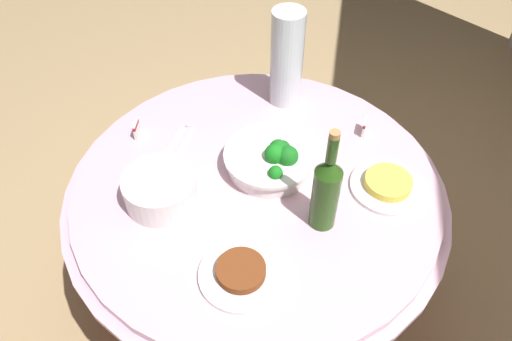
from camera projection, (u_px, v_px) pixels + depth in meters
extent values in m
plane|color=tan|center=(256.00, 303.00, 2.03)|extent=(6.00, 6.00, 0.00)
cylinder|color=maroon|center=(256.00, 255.00, 1.77)|extent=(1.01, 1.01, 0.69)
cylinder|color=#E0B2C6|center=(256.00, 191.00, 1.52)|extent=(1.16, 1.16, 0.02)
cylinder|color=#E0B2C6|center=(256.00, 185.00, 1.50)|extent=(1.10, 1.10, 0.03)
cylinder|color=white|center=(270.00, 162.00, 1.51)|extent=(0.26, 0.26, 0.05)
cylinder|color=white|center=(270.00, 155.00, 1.49)|extent=(0.28, 0.28, 0.01)
sphere|color=#19711E|center=(278.00, 149.00, 1.47)|extent=(0.06, 0.06, 0.06)
sphere|color=#19631E|center=(283.00, 148.00, 1.49)|extent=(0.05, 0.05, 0.05)
sphere|color=#196D1E|center=(288.00, 156.00, 1.46)|extent=(0.06, 0.06, 0.06)
sphere|color=#19801E|center=(275.00, 154.00, 1.46)|extent=(0.06, 0.06, 0.06)
sphere|color=#195A1E|center=(276.00, 153.00, 1.47)|extent=(0.04, 0.04, 0.04)
sphere|color=#197C1E|center=(276.00, 173.00, 1.42)|extent=(0.04, 0.04, 0.04)
cylinder|color=white|center=(162.00, 199.00, 1.44)|extent=(0.21, 0.21, 0.01)
cylinder|color=white|center=(162.00, 196.00, 1.43)|extent=(0.21, 0.21, 0.01)
cylinder|color=white|center=(161.00, 194.00, 1.42)|extent=(0.21, 0.21, 0.01)
cylinder|color=white|center=(161.00, 192.00, 1.41)|extent=(0.21, 0.21, 0.01)
cylinder|color=white|center=(160.00, 190.00, 1.41)|extent=(0.21, 0.21, 0.01)
cylinder|color=white|center=(160.00, 187.00, 1.40)|extent=(0.21, 0.21, 0.01)
cylinder|color=white|center=(159.00, 185.00, 1.39)|extent=(0.21, 0.21, 0.01)
cylinder|color=white|center=(159.00, 182.00, 1.38)|extent=(0.21, 0.21, 0.01)
cylinder|color=white|center=(158.00, 180.00, 1.38)|extent=(0.21, 0.21, 0.01)
cylinder|color=#254D15|center=(325.00, 198.00, 1.31)|extent=(0.07, 0.07, 0.20)
cone|color=#254D15|center=(330.00, 167.00, 1.23)|extent=(0.07, 0.07, 0.04)
cylinder|color=#254D15|center=(332.00, 149.00, 1.18)|extent=(0.03, 0.03, 0.08)
cylinder|color=#B2844C|center=(335.00, 135.00, 1.15)|extent=(0.03, 0.03, 0.02)
cylinder|color=silver|center=(287.00, 58.00, 1.64)|extent=(0.11, 0.11, 0.34)
sphere|color=#E5B26B|center=(284.00, 94.00, 1.72)|extent=(0.06, 0.06, 0.06)
sphere|color=#E5B26B|center=(291.00, 89.00, 1.74)|extent=(0.06, 0.06, 0.06)
sphere|color=#E5B26B|center=(280.00, 88.00, 1.74)|extent=(0.06, 0.06, 0.06)
sphere|color=#72C64C|center=(289.00, 81.00, 1.68)|extent=(0.06, 0.06, 0.06)
sphere|color=#72C64C|center=(289.00, 75.00, 1.70)|extent=(0.06, 0.06, 0.06)
sphere|color=#72C64C|center=(280.00, 77.00, 1.69)|extent=(0.06, 0.06, 0.06)
sphere|color=red|center=(292.00, 66.00, 1.65)|extent=(0.06, 0.06, 0.06)
sphere|color=red|center=(286.00, 61.00, 1.67)|extent=(0.06, 0.06, 0.06)
sphere|color=red|center=(281.00, 66.00, 1.65)|extent=(0.06, 0.06, 0.06)
cylinder|color=silver|center=(183.00, 142.00, 1.60)|extent=(0.16, 0.03, 0.01)
cylinder|color=silver|center=(173.00, 140.00, 1.61)|extent=(0.16, 0.03, 0.01)
sphere|color=silver|center=(187.00, 126.00, 1.66)|extent=(0.01, 0.01, 0.01)
cylinder|color=white|center=(241.00, 274.00, 1.26)|extent=(0.22, 0.22, 0.01)
cylinder|color=brown|center=(241.00, 270.00, 1.25)|extent=(0.13, 0.13, 0.03)
cylinder|color=white|center=(387.00, 187.00, 1.47)|extent=(0.22, 0.22, 0.01)
cylinder|color=#F2D14C|center=(388.00, 182.00, 1.45)|extent=(0.14, 0.14, 0.03)
cube|color=white|center=(364.00, 127.00, 1.62)|extent=(0.05, 0.01, 0.05)
cube|color=maroon|center=(365.00, 123.00, 1.60)|extent=(0.05, 0.02, 0.01)
cube|color=white|center=(137.00, 129.00, 1.61)|extent=(0.05, 0.01, 0.05)
cube|color=maroon|center=(136.00, 125.00, 1.60)|extent=(0.05, 0.01, 0.01)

